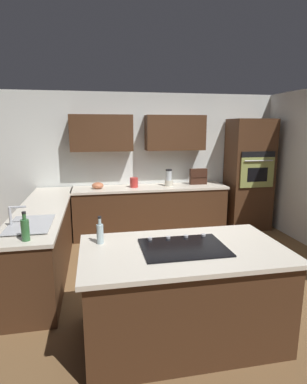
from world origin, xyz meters
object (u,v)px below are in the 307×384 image
Objects in this scene: kettle at (134,182)px; dish_soap_bottle at (25,229)px; wall_oven at (249,175)px; cooktop at (183,247)px; spice_rack at (198,176)px; oil_bottle at (100,233)px; sink_unit at (30,224)px; blender at (169,179)px; mixing_bowl at (98,185)px.

dish_soap_bottle reaches higher than kettle.
cooktop is at bearing 53.49° from wall_oven.
spice_rack reaches higher than oil_bottle.
wall_oven is 4.19m from sink_unit.
dish_soap_bottle is at bearing 50.91° from blender.
oil_bottle is (0.74, -0.25, 0.10)m from cooktop.
blender is 1.52× the size of mixing_bowl.
sink_unit is 0.49m from dish_soap_bottle.
oil_bottle reaches higher than kettle.
spice_rack reaches higher than mixing_bowl.
spice_rack is at bearing -111.27° from cooktop.
sink_unit is 3.93× the size of kettle.
wall_oven is 3.04× the size of sink_unit.
dish_soap_bottle is at bearing 61.14° from kettle.
wall_oven is 3.67m from cooktop.
blender is at bearing 7.35° from spice_rack.
cooktop is (2.18, 2.94, -0.16)m from wall_oven.
wall_oven reaches higher than kettle.
blender is 3.00m from oil_bottle.
wall_oven reaches higher than spice_rack.
cooktop is 3.69× the size of mixing_bowl.
blender is 1.19× the size of oil_bottle.
cooktop is 3.01m from blender.
dish_soap_bottle is (1.37, 2.49, 0.03)m from kettle.
sink_unit is at bearing 28.53° from wall_oven.
cooktop is 3.25m from spice_rack.
wall_oven is at bearing 175.20° from spice_rack.
blender is at bearing -116.03° from oil_bottle.
spice_rack is (1.00, -0.08, -0.02)m from wall_oven.
wall_oven reaches higher than mixing_bowl.
oil_bottle is at bearing 42.68° from wall_oven.
mixing_bowl is 2.70m from oil_bottle.
kettle is at bearing -103.89° from oil_bottle.
blender is (1.60, -0.01, -0.03)m from wall_oven.
sink_unit reaches higher than cooktop.
kettle reaches higher than mixing_bowl.
blender is (-0.58, -2.95, 0.13)m from cooktop.
blender is 0.96× the size of spice_rack.
wall_oven reaches higher than blender.
dish_soap_bottle reaches higher than mixing_bowl.
cooktop is 1.52m from dish_soap_bottle.
blender is 1.76× the size of kettle.
cooktop is 3.04m from mixing_bowl.
kettle is (-1.43, -2.01, 0.07)m from sink_unit.
mixing_bowl is at bearing -106.15° from dish_soap_bottle.
cooktop is 4.27× the size of kettle.
blender is at bearing -101.10° from cooktop.
dish_soap_bottle is (2.62, 2.56, -0.03)m from spice_rack.
oil_bottle is (2.92, 2.69, -0.06)m from wall_oven.
wall_oven reaches higher than cooktop.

